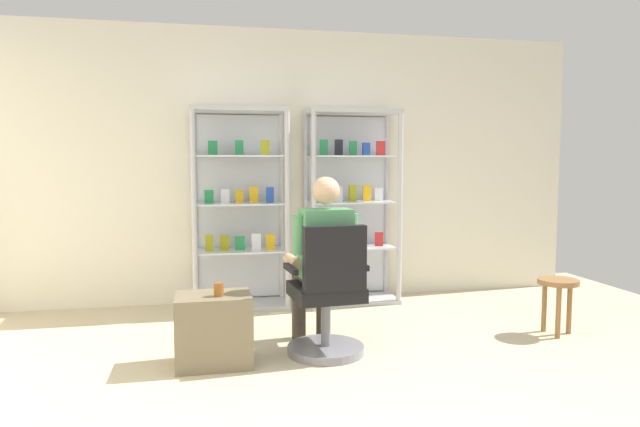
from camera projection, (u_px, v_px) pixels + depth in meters
back_wall at (292, 166)px, 5.81m from camera, size 6.00×0.10×2.70m
display_cabinet_left at (240, 207)px, 5.50m from camera, size 0.90×0.45×1.90m
display_cabinet_right at (350, 205)px, 5.72m from camera, size 0.90×0.45×1.90m
office_chair at (328, 302)px, 4.09m from camera, size 0.58×0.56×0.96m
seated_shopkeeper at (321, 255)px, 4.22m from camera, size 0.51×0.59×1.29m
storage_crate at (214, 329)px, 3.94m from camera, size 0.51×0.39×0.49m
tea_glass at (219, 289)px, 3.86m from camera, size 0.07×0.07×0.09m
wooden_stool at (558, 291)px, 4.62m from camera, size 0.32×0.32×0.45m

